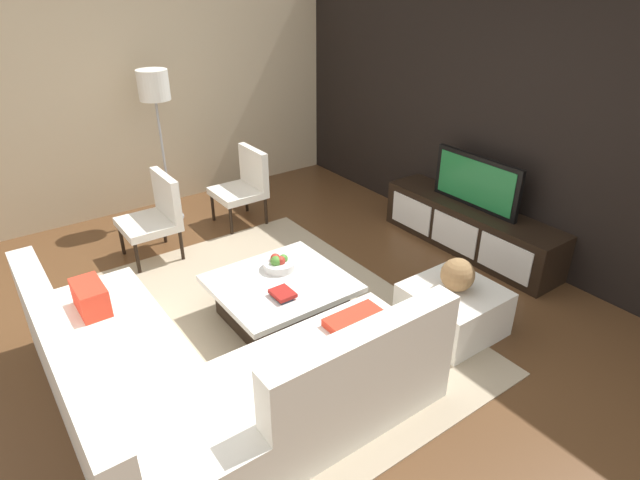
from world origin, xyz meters
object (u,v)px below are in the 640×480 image
sectional_couch (201,378)px  floor_lamp (155,94)px  coffee_table (281,299)px  ottoman (453,309)px  accent_chair_far (245,182)px  media_console (469,228)px  decorative_ball (458,275)px  television (476,182)px  accent_chair_near (156,212)px  book_stack (282,294)px  fruit_bowl (279,263)px

sectional_couch → floor_lamp: size_ratio=1.36×
coffee_table → ottoman: 1.44m
floor_lamp → accent_chair_far: size_ratio=2.00×
media_console → decorative_ball: (0.86, -1.23, 0.29)m
accent_chair_far → coffee_table: bearing=-30.9°
television → coffee_table: (-0.10, -2.30, -0.57)m
sectional_couch → accent_chair_far: accent_chair_far is taller
ottoman → media_console: bearing=125.2°
sectional_couch → ottoman: bearing=80.1°
television → accent_chair_near: 3.28m
accent_chair_far → decorative_ball: (2.89, 0.35, 0.05)m
floor_lamp → media_console: bearing=41.2°
media_console → floor_lamp: size_ratio=1.17×
ottoman → decorative_ball: (0.00, 0.00, 0.34)m
sectional_couch → floor_lamp: 3.48m
coffee_table → book_stack: book_stack is taller
sectional_couch → accent_chair_far: size_ratio=2.72×
ottoman → accent_chair_far: bearing=-173.0°
television → ottoman: size_ratio=1.48×
accent_chair_near → decorative_ball: bearing=32.5°
media_console → accent_chair_near: 3.27m
sectional_couch → fruit_bowl: 1.36m
accent_chair_near → accent_chair_far: same height
floor_lamp → decorative_ball: (3.47, 1.06, -0.94)m
media_console → coffee_table: 2.30m
sectional_couch → fruit_bowl: sectional_couch is taller
ottoman → decorative_ball: bearing=0.0°
ottoman → television: bearing=125.1°
sectional_couch → fruit_bowl: size_ratio=8.44×
coffee_table → decorative_ball: 1.48m
accent_chair_near → ottoman: accent_chair_near is taller
coffee_table → ottoman: size_ratio=1.54×
floor_lamp → ottoman: floor_lamp is taller
floor_lamp → accent_chair_far: 1.35m
sectional_couch → decorative_ball: (0.36, 2.07, 0.24)m
television → book_stack: television is taller
ottoman → sectional_couch: bearing=-99.9°
book_stack → television: bearing=92.7°
media_console → decorative_ball: decorative_ball is taller
accent_chair_near → fruit_bowl: 1.62m
media_console → television: (-0.00, 0.00, 0.52)m
sectional_couch → accent_chair_near: bearing=165.9°
coffee_table → accent_chair_near: bearing=-166.3°
book_stack → decorative_ball: bearing=57.8°
sectional_couch → ottoman: sectional_couch is taller
ottoman → decorative_ball: size_ratio=2.56×
television → accent_chair_far: (-2.02, -1.58, -0.28)m
media_console → floor_lamp: (-2.61, -2.29, 1.23)m
media_console → floor_lamp: floor_lamp is taller
coffee_table → floor_lamp: floor_lamp is taller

